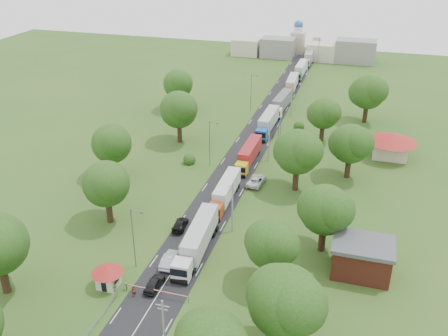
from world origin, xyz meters
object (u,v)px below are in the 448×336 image
at_px(info_sign, 280,124).
at_px(car_lane_front, 154,283).
at_px(truck_0, 198,239).
at_px(pedestrian_near, 134,292).
at_px(guard_booth, 108,274).
at_px(boom_barrier, 147,289).
at_px(car_lane_mid, 170,260).

height_order(info_sign, car_lane_front, info_sign).
xyz_separation_m(truck_0, pedestrian_near, (-4.93, -12.00, -1.54)).
bearing_deg(guard_booth, boom_barrier, 0.01).
bearing_deg(boom_barrier, car_lane_mid, 87.08).
xyz_separation_m(car_lane_front, car_lane_mid, (0.00, 5.50, 0.06)).
xyz_separation_m(guard_booth, truck_0, (9.21, 11.06, 0.15)).
height_order(boom_barrier, car_lane_mid, car_lane_mid).
height_order(truck_0, car_lane_front, truck_0).
height_order(car_lane_front, pedestrian_near, pedestrian_near).
xyz_separation_m(car_lane_mid, pedestrian_near, (-1.92, -7.94, -0.05)).
xyz_separation_m(boom_barrier, car_lane_mid, (0.36, 7.00, -0.07)).
distance_m(car_lane_front, pedestrian_near, 3.11).
bearing_deg(pedestrian_near, guard_booth, 128.15).
height_order(guard_booth, car_lane_front, guard_booth).
bearing_deg(car_lane_front, info_sign, -96.94).
xyz_separation_m(car_lane_front, pedestrian_near, (-1.92, -2.44, 0.02)).
bearing_deg(pedestrian_near, car_lane_front, 12.43).
distance_m(truck_0, car_lane_front, 10.14).
distance_m(car_lane_mid, pedestrian_near, 8.17).
bearing_deg(truck_0, boom_barrier, -106.94).
distance_m(boom_barrier, guard_booth, 5.98).
relative_size(info_sign, truck_0, 0.26).
relative_size(truck_0, car_lane_front, 3.54).
relative_size(guard_booth, pedestrian_near, 2.84).
height_order(guard_booth, car_lane_mid, guard_booth).
bearing_deg(truck_0, pedestrian_near, -112.33).
bearing_deg(car_lane_front, car_lane_mid, -90.89).
relative_size(boom_barrier, pedestrian_near, 5.95).
xyz_separation_m(info_sign, truck_0, (-3.19, -48.95, -0.69)).
height_order(truck_0, car_lane_mid, truck_0).
bearing_deg(pedestrian_near, truck_0, 28.23).
height_order(guard_booth, pedestrian_near, guard_booth).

